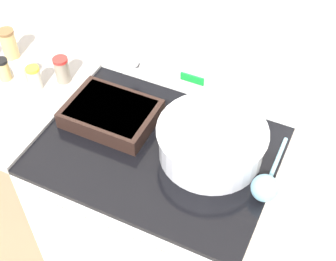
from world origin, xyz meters
The scene contains 12 objects.
kitchen_wall centered at (0.00, 0.67, 1.25)m, with size 8.00×0.05×2.50m.
stove_range centered at (0.00, 0.32, 0.47)m, with size 0.79×0.66×0.95m.
control_panel centered at (0.00, 0.61, 1.03)m, with size 0.79×0.07×0.16m.
side_counter centered at (-0.70, 0.32, 0.48)m, with size 0.61×0.63×0.96m.
mixing_bowl centered at (0.17, 0.35, 1.02)m, with size 0.36×0.36×0.12m.
casserole_dish centered at (-0.21, 0.34, 0.98)m, with size 0.31×0.23×0.06m.
ladle centered at (0.38, 0.27, 0.99)m, with size 0.09×0.30×0.09m.
spice_jar_red_cap centered at (-0.47, 0.44, 1.01)m, with size 0.06×0.06×0.10m.
spice_jar_yellow_cap centered at (-0.54, 0.36, 1.01)m, with size 0.05×0.05×0.09m.
spice_jar_white_cap centered at (-0.61, 0.37, 1.00)m, with size 0.06×0.06×0.08m.
spice_jar_black_cap centered at (-0.68, 0.35, 1.01)m, with size 0.05×0.05×0.09m.
spice_jar_brown_cap centered at (-0.74, 0.47, 1.02)m, with size 0.06×0.06×0.12m.
Camera 1 is at (0.47, -0.62, 2.14)m, focal length 50.00 mm.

